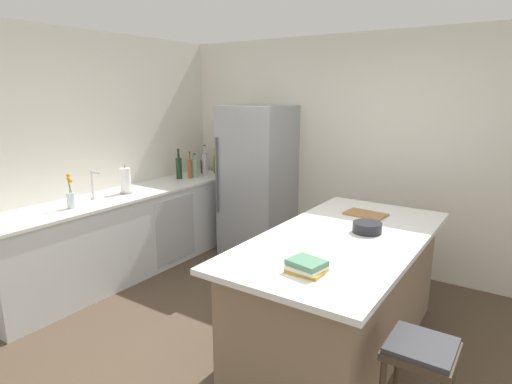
{
  "coord_description": "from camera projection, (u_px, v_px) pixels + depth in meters",
  "views": [
    {
      "loc": [
        1.58,
        -2.37,
        1.98
      ],
      "look_at": [
        -0.72,
        1.05,
        1.0
      ],
      "focal_mm": 29.68,
      "sensor_mm": 36.0,
      "label": 1
    }
  ],
  "objects": [
    {
      "name": "ground_plane",
      "position": [
        257.0,
        358.0,
        3.23
      ],
      "size": [
        7.2,
        7.2,
        0.0
      ],
      "primitive_type": "plane",
      "color": "#4C3D2D"
    },
    {
      "name": "wall_rear",
      "position": [
        369.0,
        154.0,
        4.74
      ],
      "size": [
        6.0,
        0.1,
        2.6
      ],
      "primitive_type": "cube",
      "color": "silver",
      "rests_on": "ground_plane"
    },
    {
      "name": "wall_left",
      "position": [
        55.0,
        161.0,
        4.26
      ],
      "size": [
        0.1,
        6.0,
        2.6
      ],
      "primitive_type": "cube",
      "color": "silver",
      "rests_on": "ground_plane"
    },
    {
      "name": "counter_run_left",
      "position": [
        130.0,
        232.0,
        4.71
      ],
      "size": [
        0.67,
        3.1,
        0.91
      ],
      "color": "silver",
      "rests_on": "ground_plane"
    },
    {
      "name": "kitchen_island",
      "position": [
        341.0,
        292.0,
        3.27
      ],
      "size": [
        1.09,
        2.19,
        0.92
      ],
      "color": "#8E755B",
      "rests_on": "ground_plane"
    },
    {
      "name": "refrigerator",
      "position": [
        258.0,
        181.0,
        5.18
      ],
      "size": [
        0.76,
        0.73,
        1.82
      ],
      "color": "#93969B",
      "rests_on": "ground_plane"
    },
    {
      "name": "bar_stool",
      "position": [
        420.0,
        363.0,
        2.3
      ],
      "size": [
        0.36,
        0.36,
        0.66
      ],
      "color": "#473828",
      "rests_on": "ground_plane"
    },
    {
      "name": "sink_faucet",
      "position": [
        93.0,
        184.0,
        4.28
      ],
      "size": [
        0.15,
        0.05,
        0.3
      ],
      "color": "silver",
      "rests_on": "counter_run_left"
    },
    {
      "name": "flower_vase",
      "position": [
        71.0,
        197.0,
        3.97
      ],
      "size": [
        0.08,
        0.08,
        0.33
      ],
      "color": "silver",
      "rests_on": "counter_run_left"
    },
    {
      "name": "paper_towel_roll",
      "position": [
        126.0,
        181.0,
        4.55
      ],
      "size": [
        0.14,
        0.14,
        0.31
      ],
      "color": "gray",
      "rests_on": "counter_run_left"
    },
    {
      "name": "olive_oil_bottle",
      "position": [
        216.0,
        163.0,
        5.7
      ],
      "size": [
        0.06,
        0.06,
        0.33
      ],
      "color": "olive",
      "rests_on": "counter_run_left"
    },
    {
      "name": "syrup_bottle",
      "position": [
        203.0,
        166.0,
        5.69
      ],
      "size": [
        0.07,
        0.07,
        0.24
      ],
      "color": "#5B3319",
      "rests_on": "counter_run_left"
    },
    {
      "name": "soda_bottle",
      "position": [
        205.0,
        164.0,
        5.56
      ],
      "size": [
        0.07,
        0.07,
        0.39
      ],
      "color": "silver",
      "rests_on": "counter_run_left"
    },
    {
      "name": "whiskey_bottle",
      "position": [
        194.0,
        167.0,
        5.53
      ],
      "size": [
        0.09,
        0.09,
        0.27
      ],
      "color": "brown",
      "rests_on": "counter_run_left"
    },
    {
      "name": "gin_bottle",
      "position": [
        195.0,
        168.0,
        5.41
      ],
      "size": [
        0.07,
        0.07,
        0.3
      ],
      "color": "#8CB79E",
      "rests_on": "counter_run_left"
    },
    {
      "name": "vinegar_bottle",
      "position": [
        190.0,
        168.0,
        5.33
      ],
      "size": [
        0.05,
        0.05,
        0.34
      ],
      "color": "#994C23",
      "rests_on": "counter_run_left"
    },
    {
      "name": "wine_bottle",
      "position": [
        179.0,
        167.0,
        5.3
      ],
      "size": [
        0.07,
        0.07,
        0.38
      ],
      "color": "#19381E",
      "rests_on": "counter_run_left"
    },
    {
      "name": "cookbook_stack",
      "position": [
        307.0,
        266.0,
        2.52
      ],
      "size": [
        0.24,
        0.21,
        0.08
      ],
      "color": "gold",
      "rests_on": "kitchen_island"
    },
    {
      "name": "mixing_bowl",
      "position": [
        367.0,
        228.0,
        3.24
      ],
      "size": [
        0.22,
        0.22,
        0.08
      ],
      "color": "black",
      "rests_on": "kitchen_island"
    },
    {
      "name": "cutting_board",
      "position": [
        366.0,
        214.0,
        3.7
      ],
      "size": [
        0.36,
        0.25,
        0.02
      ],
      "color": "#9E7042",
      "rests_on": "kitchen_island"
    }
  ]
}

